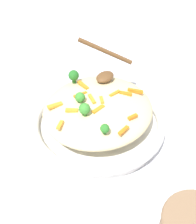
% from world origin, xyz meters
% --- Properties ---
extents(ground_plane, '(2.40, 2.40, 0.00)m').
position_xyz_m(ground_plane, '(0.00, 0.00, 0.00)').
color(ground_plane, silver).
extents(serving_bowl, '(0.35, 0.35, 0.05)m').
position_xyz_m(serving_bowl, '(0.00, 0.00, 0.03)').
color(serving_bowl, white).
rests_on(serving_bowl, ground_plane).
extents(pasta_mound, '(0.28, 0.27, 0.06)m').
position_xyz_m(pasta_mound, '(0.00, 0.00, 0.08)').
color(pasta_mound, beige).
rests_on(pasta_mound, serving_bowl).
extents(carrot_piece_0, '(0.03, 0.01, 0.01)m').
position_xyz_m(carrot_piece_0, '(-0.05, -0.11, 0.10)').
color(carrot_piece_0, orange).
rests_on(carrot_piece_0, pasta_mound).
extents(carrot_piece_1, '(0.02, 0.03, 0.01)m').
position_xyz_m(carrot_piece_1, '(-0.01, 0.01, 0.11)').
color(carrot_piece_1, orange).
rests_on(carrot_piece_1, pasta_mound).
extents(carrot_piece_2, '(0.02, 0.03, 0.01)m').
position_xyz_m(carrot_piece_2, '(-0.07, 0.02, 0.11)').
color(carrot_piece_2, orange).
rests_on(carrot_piece_2, pasta_mound).
extents(carrot_piece_3, '(0.03, 0.01, 0.01)m').
position_xyz_m(carrot_piece_3, '(0.04, -0.02, 0.11)').
color(carrot_piece_3, orange).
rests_on(carrot_piece_3, pasta_mound).
extents(carrot_piece_4, '(0.02, 0.04, 0.01)m').
position_xyz_m(carrot_piece_4, '(0.02, 0.06, 0.11)').
color(carrot_piece_4, orange).
rests_on(carrot_piece_4, pasta_mound).
extents(carrot_piece_5, '(0.02, 0.02, 0.01)m').
position_xyz_m(carrot_piece_5, '(-0.00, -0.01, 0.11)').
color(carrot_piece_5, orange).
rests_on(carrot_piece_5, pasta_mound).
extents(carrot_piece_6, '(0.04, 0.01, 0.01)m').
position_xyz_m(carrot_piece_6, '(-0.03, -0.02, 0.11)').
color(carrot_piece_6, orange).
rests_on(carrot_piece_6, pasta_mound).
extents(carrot_piece_7, '(0.04, 0.02, 0.01)m').
position_xyz_m(carrot_piece_7, '(-0.01, 0.05, 0.11)').
color(carrot_piece_7, orange).
rests_on(carrot_piece_7, pasta_mound).
extents(carrot_piece_8, '(0.02, 0.03, 0.01)m').
position_xyz_m(carrot_piece_8, '(0.06, -0.04, 0.10)').
color(carrot_piece_8, orange).
rests_on(carrot_piece_8, pasta_mound).
extents(carrot_piece_9, '(0.03, 0.02, 0.01)m').
position_xyz_m(carrot_piece_9, '(-0.00, -0.10, 0.10)').
color(carrot_piece_9, orange).
rests_on(carrot_piece_9, pasta_mound).
extents(carrot_piece_10, '(0.02, 0.04, 0.01)m').
position_xyz_m(carrot_piece_10, '(0.09, -0.05, 0.10)').
color(carrot_piece_10, orange).
rests_on(carrot_piece_10, pasta_mound).
extents(carrot_piece_11, '(0.03, 0.02, 0.01)m').
position_xyz_m(carrot_piece_11, '(-0.12, 0.01, 0.10)').
color(carrot_piece_11, orange).
rests_on(carrot_piece_11, pasta_mound).
extents(carrot_piece_12, '(0.04, 0.03, 0.01)m').
position_xyz_m(carrot_piece_12, '(-0.08, 0.07, 0.10)').
color(carrot_piece_12, orange).
rests_on(carrot_piece_12, pasta_mound).
extents(broccoli_floret_0, '(0.03, 0.03, 0.04)m').
position_xyz_m(broccoli_floret_0, '(0.02, 0.10, 0.12)').
color(broccoli_floret_0, '#205B1C').
rests_on(broccoli_floret_0, pasta_mound).
extents(broccoli_floret_1, '(0.02, 0.02, 0.02)m').
position_xyz_m(broccoli_floret_1, '(-0.08, -0.08, 0.11)').
color(broccoli_floret_1, '#296820').
rests_on(broccoli_floret_1, pasta_mound).
extents(broccoli_floret_2, '(0.03, 0.03, 0.03)m').
position_xyz_m(broccoli_floret_2, '(-0.06, -0.01, 0.12)').
color(broccoli_floret_2, '#377928').
rests_on(broccoli_floret_2, pasta_mound).
extents(broccoli_floret_3, '(0.02, 0.02, 0.03)m').
position_xyz_m(broccoli_floret_3, '(-0.03, 0.03, 0.12)').
color(broccoli_floret_3, '#377928').
rests_on(broccoli_floret_3, pasta_mound).
extents(serving_spoon, '(0.14, 0.13, 0.08)m').
position_xyz_m(serving_spoon, '(0.10, 0.05, 0.13)').
color(serving_spoon, brown).
rests_on(serving_spoon, pasta_mound).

